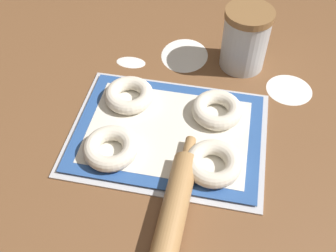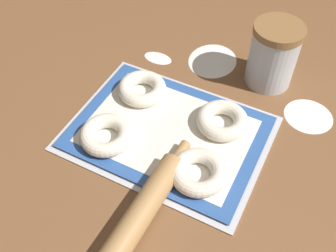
% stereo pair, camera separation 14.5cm
% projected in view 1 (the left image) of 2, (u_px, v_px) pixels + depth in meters
% --- Properties ---
extents(ground_plane, '(2.80, 2.80, 0.00)m').
position_uv_depth(ground_plane, '(171.00, 141.00, 0.82)').
color(ground_plane, brown).
extents(baking_tray, '(0.41, 0.31, 0.01)m').
position_uv_depth(baking_tray, '(168.00, 133.00, 0.83)').
color(baking_tray, silver).
rests_on(baking_tray, ground_plane).
extents(baking_mat, '(0.38, 0.28, 0.00)m').
position_uv_depth(baking_mat, '(168.00, 131.00, 0.82)').
color(baking_mat, '#2D569E').
rests_on(baking_mat, baking_tray).
extents(bagel_front_left, '(0.11, 0.11, 0.03)m').
position_uv_depth(bagel_front_left, '(110.00, 148.00, 0.77)').
color(bagel_front_left, silver).
rests_on(bagel_front_left, baking_mat).
extents(bagel_front_right, '(0.11, 0.11, 0.03)m').
position_uv_depth(bagel_front_right, '(213.00, 163.00, 0.75)').
color(bagel_front_right, silver).
rests_on(bagel_front_right, baking_mat).
extents(bagel_back_left, '(0.11, 0.11, 0.03)m').
position_uv_depth(bagel_back_left, '(129.00, 95.00, 0.87)').
color(bagel_back_left, silver).
rests_on(bagel_back_left, baking_mat).
extents(bagel_back_right, '(0.11, 0.11, 0.03)m').
position_uv_depth(bagel_back_right, '(217.00, 110.00, 0.84)').
color(bagel_back_right, silver).
rests_on(bagel_back_right, baking_mat).
extents(flour_canister, '(0.11, 0.11, 0.15)m').
position_uv_depth(flour_canister, '(245.00, 39.00, 0.92)').
color(flour_canister, silver).
rests_on(flour_canister, ground_plane).
extents(rolling_pin, '(0.05, 0.39, 0.05)m').
position_uv_depth(rolling_pin, '(170.00, 227.00, 0.67)').
color(rolling_pin, '#AD7F4C').
rests_on(rolling_pin, ground_plane).
extents(flour_patch_near, '(0.12, 0.13, 0.00)m').
position_uv_depth(flour_patch_near, '(185.00, 55.00, 1.00)').
color(flour_patch_near, white).
rests_on(flour_patch_near, ground_plane).
extents(flour_patch_far, '(0.07, 0.04, 0.00)m').
position_uv_depth(flour_patch_far, '(131.00, 62.00, 0.98)').
color(flour_patch_far, white).
rests_on(flour_patch_far, ground_plane).
extents(flour_patch_side, '(0.11, 0.10, 0.00)m').
position_uv_depth(flour_patch_side, '(289.00, 89.00, 0.92)').
color(flour_patch_side, white).
rests_on(flour_patch_side, ground_plane).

